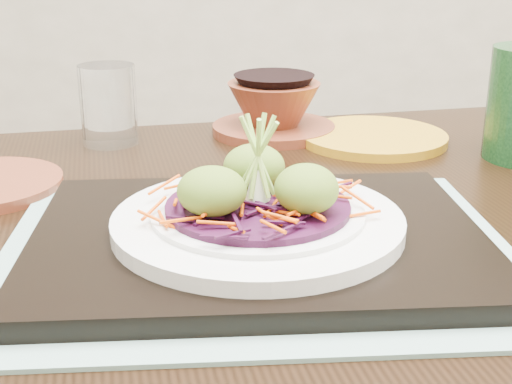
{
  "coord_description": "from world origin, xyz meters",
  "views": [
    {
      "loc": [
        -0.1,
        -0.71,
        0.97
      ],
      "look_at": [
        -0.06,
        -0.14,
        0.77
      ],
      "focal_mm": 50.0,
      "sensor_mm": 36.0,
      "label": 1
    }
  ],
  "objects": [
    {
      "name": "carrot_julienne",
      "position": [
        -0.06,
        -0.16,
        0.77
      ],
      "size": [
        0.19,
        0.19,
        0.01
      ],
      "primitive_type": null,
      "color": "#E14A03",
      "rests_on": "cabbage_bed"
    },
    {
      "name": "serving_tray",
      "position": [
        -0.06,
        -0.16,
        0.73
      ],
      "size": [
        0.38,
        0.28,
        0.02
      ],
      "primitive_type": "cube",
      "rotation": [
        0.0,
        0.0,
        -0.0
      ],
      "color": "black",
      "rests_on": "placemat"
    },
    {
      "name": "dining_table",
      "position": [
        -0.09,
        -0.1,
        0.63
      ],
      "size": [
        1.25,
        0.93,
        0.72
      ],
      "rotation": [
        0.0,
        0.0,
        0.15
      ],
      "color": "black",
      "rests_on": "ground"
    },
    {
      "name": "guacamole_scoops",
      "position": [
        -0.06,
        -0.16,
        0.78
      ],
      "size": [
        0.13,
        0.12,
        0.04
      ],
      "color": "#597122",
      "rests_on": "cabbage_bed"
    },
    {
      "name": "cabbage_bed",
      "position": [
        -0.06,
        -0.16,
        0.76
      ],
      "size": [
        0.15,
        0.15,
        0.01
      ],
      "primitive_type": "cylinder",
      "color": "#350A2D",
      "rests_on": "white_plate"
    },
    {
      "name": "white_plate",
      "position": [
        -0.06,
        -0.16,
        0.75
      ],
      "size": [
        0.24,
        0.24,
        0.02
      ],
      "color": "silver",
      "rests_on": "serving_tray"
    },
    {
      "name": "yellow_plate",
      "position": [
        0.12,
        0.17,
        0.73
      ],
      "size": [
        0.23,
        0.23,
        0.01
      ],
      "primitive_type": "cylinder",
      "rotation": [
        0.0,
        0.0,
        -0.22
      ],
      "color": "#AF7913",
      "rests_on": "dining_table"
    },
    {
      "name": "terracotta_bowl_set",
      "position": [
        -0.01,
        0.22,
        0.75
      ],
      "size": [
        0.22,
        0.22,
        0.07
      ],
      "rotation": [
        0.0,
        0.0,
        0.44
      ],
      "color": "#602817",
      "rests_on": "dining_table"
    },
    {
      "name": "scallion_garnish",
      "position": [
        -0.06,
        -0.16,
        0.8
      ],
      "size": [
        0.06,
        0.06,
        0.08
      ],
      "primitive_type": null,
      "color": "#9ECE52",
      "rests_on": "cabbage_bed"
    },
    {
      "name": "water_glass",
      "position": [
        -0.22,
        0.19,
        0.77
      ],
      "size": [
        0.09,
        0.09,
        0.1
      ],
      "primitive_type": "cylinder",
      "rotation": [
        0.0,
        0.0,
        0.24
      ],
      "color": "white",
      "rests_on": "dining_table"
    },
    {
      "name": "placemat",
      "position": [
        -0.06,
        -0.16,
        0.72
      ],
      "size": [
        0.43,
        0.34,
        0.0
      ],
      "primitive_type": "cube",
      "rotation": [
        0.0,
        0.0,
        -0.0
      ],
      "color": "gray",
      "rests_on": "dining_table"
    }
  ]
}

